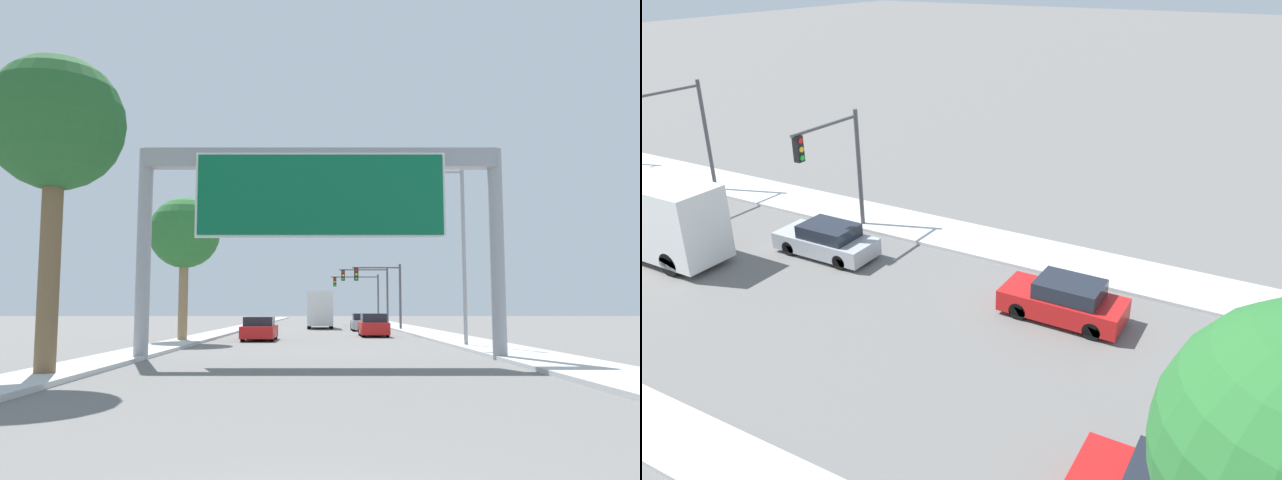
# 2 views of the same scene
# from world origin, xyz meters

# --- Properties ---
(sidewalk_right) EXTENTS (3.00, 120.00, 0.15)m
(sidewalk_right) POSITION_xyz_m (7.75, 60.00, 0.07)
(sidewalk_right) COLOR #BEBEBE
(sidewalk_right) RESTS_ON ground
(median_strip_left) EXTENTS (2.00, 120.00, 0.15)m
(median_strip_left) POSITION_xyz_m (-7.25, 60.00, 0.07)
(median_strip_left) COLOR #BEBEBE
(median_strip_left) RESTS_ON ground
(sign_gantry) EXTENTS (13.42, 0.73, 7.71)m
(sign_gantry) POSITION_xyz_m (0.00, 17.87, 5.87)
(sign_gantry) COLOR gray
(sign_gantry) RESTS_ON ground
(car_mid_left) EXTENTS (1.84, 4.43, 1.43)m
(car_mid_left) POSITION_xyz_m (3.50, 47.39, 0.68)
(car_mid_left) COLOR #A5A8AD
(car_mid_left) RESTS_ON ground
(car_near_center) EXTENTS (1.86, 4.26, 1.36)m
(car_near_center) POSITION_xyz_m (-3.50, 31.60, 0.65)
(car_near_center) COLOR red
(car_near_center) RESTS_ON ground
(car_far_center) EXTENTS (1.78, 4.33, 1.51)m
(car_far_center) POSITION_xyz_m (3.50, 36.73, 0.71)
(car_far_center) COLOR red
(car_far_center) RESTS_ON ground
(truck_box_primary) EXTENTS (2.31, 7.18, 3.39)m
(truck_box_primary) POSITION_xyz_m (0.00, 53.58, 1.71)
(truck_box_primary) COLOR red
(truck_box_primary) RESTS_ON ground
(traffic_light_near_intersection) EXTENTS (4.12, 0.32, 5.58)m
(traffic_light_near_intersection) POSITION_xyz_m (5.38, 48.00, 3.77)
(traffic_light_near_intersection) COLOR #4C4C4F
(traffic_light_near_intersection) RESTS_ON ground
(traffic_light_mid_block) EXTENTS (4.93, 0.32, 6.01)m
(traffic_light_mid_block) POSITION_xyz_m (5.15, 58.00, 4.11)
(traffic_light_mid_block) COLOR #4C4C4F
(traffic_light_mid_block) RESTS_ON ground
(traffic_light_far_intersection) EXTENTS (5.57, 0.32, 5.79)m
(traffic_light_far_intersection) POSITION_xyz_m (4.87, 68.00, 4.01)
(traffic_light_far_intersection) COLOR #4C4C4F
(traffic_light_far_intersection) RESTS_ON ground
(palm_tree_foreground) EXTENTS (3.72, 3.72, 8.76)m
(palm_tree_foreground) POSITION_xyz_m (-7.26, 12.00, 6.77)
(palm_tree_foreground) COLOR brown
(palm_tree_foreground) RESTS_ON ground
(palm_tree_background) EXTENTS (3.93, 3.93, 7.99)m
(palm_tree_background) POSITION_xyz_m (-7.55, 29.76, 5.95)
(palm_tree_background) COLOR #8C704C
(palm_tree_background) RESTS_ON ground
(street_lamp_right) EXTENTS (2.41, 0.28, 8.54)m
(street_lamp_right) POSITION_xyz_m (6.56, 24.95, 5.02)
(street_lamp_right) COLOR gray
(street_lamp_right) RESTS_ON ground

